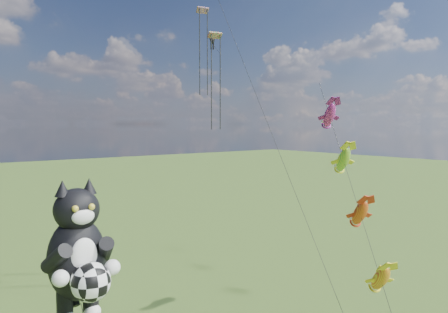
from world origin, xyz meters
TOP-DOWN VIEW (x-y plane):
  - cat_kite_rig at (-5.66, 2.89)m, footprint 2.55×4.15m
  - fish_windsock_rig at (12.24, 3.46)m, footprint 8.75×13.48m
  - parafoil_rig at (10.57, 15.79)m, footprint 2.10×17.52m

SIDE VIEW (x-z plane):
  - cat_kite_rig at x=-5.66m, z-range 2.76..13.88m
  - fish_windsock_rig at x=12.24m, z-range 1.00..17.44m
  - parafoil_rig at x=10.57m, z-range 5.61..32.92m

